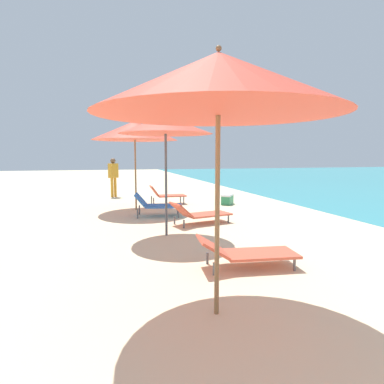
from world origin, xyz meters
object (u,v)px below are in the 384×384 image
object	(u,v)px
lounger_third_shoreside	(200,213)
lounger_farthest_shoreside	(166,195)
umbrella_farthest	(135,131)
cooler_box	(227,199)
umbrella_second	(218,84)
person_walking_mid	(113,174)
lounger_second_shoreside	(246,252)
umbrella_third	(166,125)
lounger_farthest_inland	(157,204)

from	to	relation	value
lounger_third_shoreside	lounger_farthest_shoreside	size ratio (longest dim) A/B	1.30
umbrella_farthest	cooler_box	xyz separation A→B (m)	(3.12, 0.34, -2.23)
umbrella_second	person_walking_mid	bearing A→B (deg)	94.20
lounger_second_shoreside	cooler_box	size ratio (longest dim) A/B	2.39
umbrella_second	lounger_second_shoreside	xyz separation A→B (m)	(0.90, 1.24, -2.12)
lounger_second_shoreside	umbrella_third	world-z (taller)	umbrella_third
person_walking_mid	cooler_box	xyz separation A→B (m)	(3.69, -3.12, -0.77)
lounger_farthest_shoreside	umbrella_third	bearing A→B (deg)	-101.39
umbrella_second	lounger_third_shoreside	distance (m)	5.03
cooler_box	lounger_farthest_inland	bearing A→B (deg)	-149.89
lounger_second_shoreside	lounger_farthest_inland	bearing A→B (deg)	104.35
lounger_farthest_shoreside	lounger_third_shoreside	bearing A→B (deg)	-87.66
lounger_third_shoreside	umbrella_farthest	world-z (taller)	umbrella_farthest
lounger_farthest_inland	person_walking_mid	world-z (taller)	person_walking_mid
umbrella_third	lounger_farthest_shoreside	distance (m)	4.85
lounger_second_shoreside	umbrella_third	distance (m)	3.13
umbrella_second	lounger_second_shoreside	size ratio (longest dim) A/B	1.79
umbrella_second	person_walking_mid	size ratio (longest dim) A/B	1.75
lounger_third_shoreside	lounger_second_shoreside	bearing A→B (deg)	-107.69
umbrella_third	umbrella_second	bearing A→B (deg)	-91.90
umbrella_farthest	lounger_farthest_shoreside	xyz separation A→B (m)	(1.12, 0.95, -2.07)
lounger_second_shoreside	lounger_farthest_inland	xyz separation A→B (m)	(-0.64, 4.47, 0.09)
lounger_second_shoreside	lounger_farthest_shoreside	xyz separation A→B (m)	(0.03, 6.62, 0.09)
umbrella_second	lounger_farthest_inland	bearing A→B (deg)	87.36
lounger_farthest_shoreside	cooler_box	distance (m)	2.09
umbrella_second	person_walking_mid	xyz separation A→B (m)	(-0.76, 10.37, -1.42)
lounger_second_shoreside	lounger_farthest_shoreside	distance (m)	6.62
person_walking_mid	lounger_third_shoreside	bearing A→B (deg)	156.17
umbrella_third	lounger_farthest_shoreside	bearing A→B (deg)	79.41
lounger_farthest_inland	umbrella_second	bearing A→B (deg)	-82.09
umbrella_second	cooler_box	bearing A→B (deg)	68.01
lounger_second_shoreside	lounger_farthest_shoreside	size ratio (longest dim) A/B	1.26
umbrella_second	lounger_third_shoreside	size ratio (longest dim) A/B	1.72
lounger_farthest_inland	umbrella_third	bearing A→B (deg)	-83.26
lounger_farthest_shoreside	person_walking_mid	size ratio (longest dim) A/B	0.78
person_walking_mid	cooler_box	bearing A→B (deg)	-171.59
umbrella_farthest	lounger_farthest_shoreside	world-z (taller)	umbrella_farthest
umbrella_farthest	cooler_box	bearing A→B (deg)	6.19
lounger_second_shoreside	umbrella_farthest	distance (m)	6.17
lounger_second_shoreside	person_walking_mid	world-z (taller)	person_walking_mid
lounger_farthest_shoreside	cooler_box	size ratio (longest dim) A/B	1.90
umbrella_second	cooler_box	distance (m)	8.13
lounger_farthest_shoreside	person_walking_mid	xyz separation A→B (m)	(-1.69, 2.51, 0.61)
umbrella_third	cooler_box	size ratio (longest dim) A/B	3.93
lounger_farthest_inland	person_walking_mid	xyz separation A→B (m)	(-1.03, 4.66, 0.61)
umbrella_third	lounger_farthest_inland	xyz separation A→B (m)	(0.15, 2.21, -1.94)
umbrella_farthest	lounger_second_shoreside	bearing A→B (deg)	-79.12
umbrella_second	umbrella_third	size ratio (longest dim) A/B	1.09
umbrella_third	lounger_second_shoreside	bearing A→B (deg)	-70.82
umbrella_second	lounger_third_shoreside	xyz separation A→B (m)	(1.12, 4.43, -2.10)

